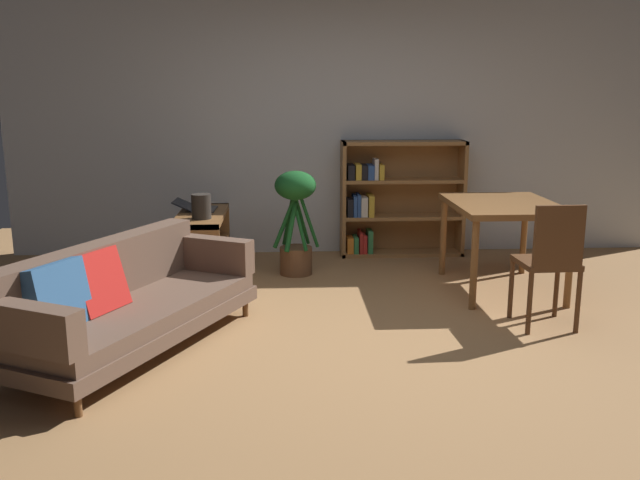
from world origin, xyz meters
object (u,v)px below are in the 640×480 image
(media_console, at_px, (202,246))
(dining_table, at_px, (503,212))
(open_laptop, at_px, (197,208))
(dining_chair_near, at_px, (550,258))
(desk_speaker, at_px, (201,206))
(fabric_couch, at_px, (122,300))
(bookshelf, at_px, (394,199))
(potted_floor_plant, at_px, (295,214))

(media_console, distance_m, dining_table, 2.66)
(open_laptop, height_order, dining_table, dining_table)
(open_laptop, xyz_separation_m, dining_chair_near, (2.67, -1.67, -0.10))
(desk_speaker, bearing_deg, fabric_couch, -103.15)
(fabric_couch, distance_m, desk_speaker, 1.59)
(open_laptop, xyz_separation_m, desk_speaker, (0.09, -0.42, 0.08))
(open_laptop, xyz_separation_m, bookshelf, (1.93, 0.65, -0.04))
(desk_speaker, distance_m, dining_table, 2.56)
(open_laptop, bearing_deg, media_console, -72.57)
(fabric_couch, relative_size, bookshelf, 1.64)
(dining_table, bearing_deg, bookshelf, 117.63)
(open_laptop, bearing_deg, desk_speaker, -78.17)
(fabric_couch, height_order, dining_table, dining_table)
(bookshelf, bearing_deg, dining_chair_near, -72.32)
(potted_floor_plant, xyz_separation_m, dining_table, (1.73, -0.60, 0.11))
(dining_table, bearing_deg, open_laptop, 165.06)
(fabric_couch, bearing_deg, media_console, 79.75)
(desk_speaker, height_order, bookshelf, bookshelf)
(desk_speaker, height_order, potted_floor_plant, potted_floor_plant)
(fabric_couch, xyz_separation_m, desk_speaker, (0.35, 1.51, 0.36))
(bookshelf, bearing_deg, open_laptop, -161.44)
(open_laptop, distance_m, dining_table, 2.73)
(media_console, height_order, desk_speaker, desk_speaker)
(media_console, relative_size, dining_chair_near, 1.21)
(dining_chair_near, bearing_deg, bookshelf, 107.68)
(potted_floor_plant, distance_m, dining_chair_near, 2.37)
(desk_speaker, bearing_deg, bookshelf, 30.00)
(desk_speaker, height_order, dining_chair_near, dining_chair_near)
(media_console, bearing_deg, potted_floor_plant, 4.51)
(fabric_couch, xyz_separation_m, media_console, (0.32, 1.76, -0.05))
(fabric_couch, height_order, bookshelf, bookshelf)
(desk_speaker, distance_m, potted_floor_plant, 0.88)
(desk_speaker, xyz_separation_m, potted_floor_plant, (0.81, 0.32, -0.14))
(media_console, xyz_separation_m, dining_table, (2.58, -0.54, 0.38))
(fabric_couch, relative_size, dining_chair_near, 2.24)
(dining_chair_near, relative_size, bookshelf, 0.73)
(open_laptop, xyz_separation_m, dining_table, (2.63, -0.70, 0.06))
(desk_speaker, bearing_deg, dining_table, -6.43)
(fabric_couch, distance_m, bookshelf, 3.39)
(desk_speaker, bearing_deg, media_console, 97.93)
(fabric_couch, height_order, potted_floor_plant, potted_floor_plant)
(open_laptop, bearing_deg, dining_chair_near, -32.10)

